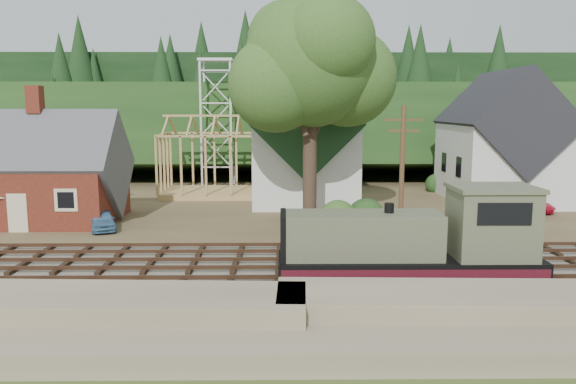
{
  "coord_description": "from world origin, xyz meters",
  "views": [
    {
      "loc": [
        0.18,
        -26.38,
        7.87
      ],
      "look_at": [
        0.53,
        6.0,
        3.0
      ],
      "focal_mm": 35.0,
      "sensor_mm": 36.0,
      "label": 1
    }
  ],
  "objects_px": {
    "locomotive": "(419,246)",
    "patio_set": "(0,194)",
    "car_red": "(527,205)",
    "car_blue": "(102,220)"
  },
  "relations": [
    {
      "from": "locomotive",
      "to": "patio_set",
      "type": "relative_size",
      "value": 4.16
    },
    {
      "from": "locomotive",
      "to": "car_red",
      "type": "relative_size",
      "value": 2.89
    },
    {
      "from": "patio_set",
      "to": "car_blue",
      "type": "bearing_deg",
      "value": -2.31
    },
    {
      "from": "car_red",
      "to": "patio_set",
      "type": "height_order",
      "value": "patio_set"
    },
    {
      "from": "car_red",
      "to": "locomotive",
      "type": "bearing_deg",
      "value": 175.55
    },
    {
      "from": "locomotive",
      "to": "car_blue",
      "type": "relative_size",
      "value": 3.06
    },
    {
      "from": "car_blue",
      "to": "patio_set",
      "type": "relative_size",
      "value": 1.36
    },
    {
      "from": "locomotive",
      "to": "car_red",
      "type": "xyz_separation_m",
      "value": [
        12.04,
        16.8,
        -1.16
      ]
    },
    {
      "from": "patio_set",
      "to": "locomotive",
      "type": "bearing_deg",
      "value": -25.89
    },
    {
      "from": "car_blue",
      "to": "patio_set",
      "type": "bearing_deg",
      "value": 156.25
    }
  ]
}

